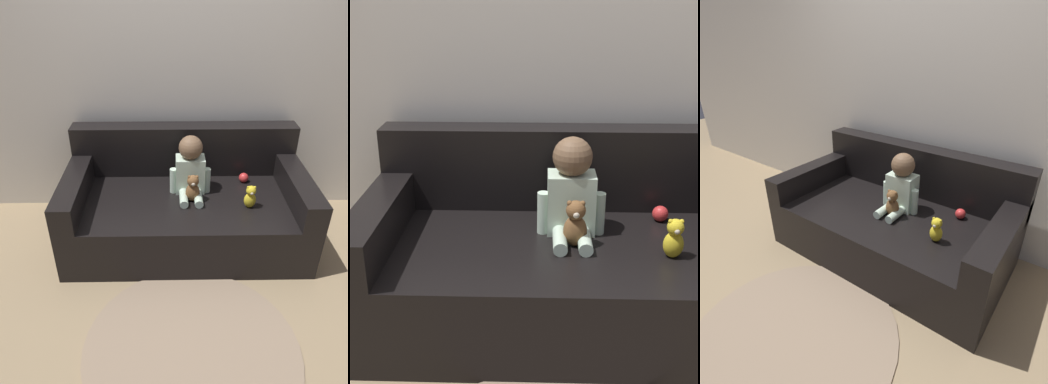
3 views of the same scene
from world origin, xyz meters
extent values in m
plane|color=#9E8460|center=(0.00, 0.00, 0.00)|extent=(12.00, 12.00, 0.00)
cube|color=silver|center=(0.00, 0.57, 1.30)|extent=(8.00, 0.05, 2.60)
cube|color=black|center=(0.00, 0.00, 0.20)|extent=(1.81, 0.98, 0.40)
cube|color=black|center=(0.00, 0.40, 0.61)|extent=(1.81, 0.18, 0.42)
cube|color=black|center=(-0.83, 0.00, 0.50)|extent=(0.16, 0.98, 0.20)
cube|color=black|center=(0.83, 0.00, 0.50)|extent=(0.16, 0.98, 0.20)
cube|color=silver|center=(0.03, 0.09, 0.55)|extent=(0.22, 0.15, 0.28)
sphere|color=brown|center=(0.03, 0.09, 0.77)|extent=(0.18, 0.18, 0.18)
cylinder|color=silver|center=(-0.02, -0.08, 0.44)|extent=(0.06, 0.19, 0.06)
cylinder|color=silver|center=(0.09, -0.08, 0.44)|extent=(0.06, 0.19, 0.06)
cylinder|color=silver|center=(-0.09, 0.07, 0.50)|extent=(0.06, 0.06, 0.20)
cylinder|color=silver|center=(0.16, 0.07, 0.50)|extent=(0.06, 0.06, 0.20)
ellipsoid|color=brown|center=(0.05, -0.06, 0.48)|extent=(0.10, 0.09, 0.14)
sphere|color=brown|center=(0.05, -0.07, 0.58)|extent=(0.09, 0.09, 0.09)
sphere|color=brown|center=(0.02, -0.07, 0.61)|extent=(0.02, 0.02, 0.02)
sphere|color=brown|center=(0.08, -0.07, 0.61)|extent=(0.02, 0.02, 0.02)
sphere|color=beige|center=(0.05, -0.10, 0.57)|extent=(0.03, 0.03, 0.03)
ellipsoid|color=yellow|center=(0.46, -0.15, 0.46)|extent=(0.09, 0.07, 0.12)
sphere|color=yellow|center=(0.46, -0.16, 0.55)|extent=(0.07, 0.07, 0.07)
sphere|color=yellow|center=(0.43, -0.16, 0.57)|extent=(0.02, 0.02, 0.02)
sphere|color=yellow|center=(0.48, -0.16, 0.57)|extent=(0.02, 0.02, 0.02)
sphere|color=beige|center=(0.46, -0.19, 0.54)|extent=(0.02, 0.02, 0.02)
sphere|color=red|center=(0.48, 0.21, 0.44)|extent=(0.08, 0.08, 0.08)
cylinder|color=gray|center=(-0.01, -1.04, 0.01)|extent=(1.27, 1.27, 0.01)
camera|label=1|loc=(-0.13, -2.42, 1.92)|focal=35.00mm
camera|label=2|loc=(-0.11, -2.19, 1.50)|focal=50.00mm
camera|label=3|loc=(1.10, -1.71, 1.61)|focal=28.00mm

